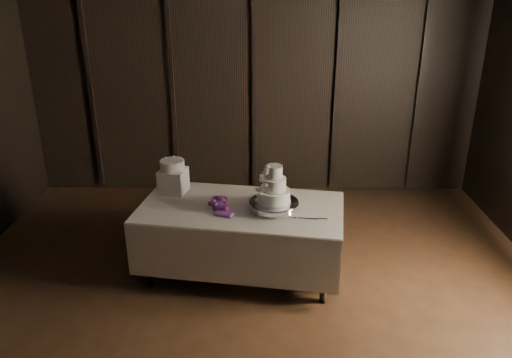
{
  "coord_description": "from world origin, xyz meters",
  "views": [
    {
      "loc": [
        0.08,
        -3.14,
        2.87
      ],
      "look_at": [
        0.04,
        1.29,
        1.05
      ],
      "focal_mm": 35.0,
      "sensor_mm": 36.0,
      "label": 1
    }
  ],
  "objects_px": {
    "display_table": "(241,237)",
    "box_pedestal": "(173,181)",
    "cake_stand": "(274,206)",
    "bouquet": "(219,204)",
    "wedding_cake": "(271,188)",
    "small_cake": "(172,165)"
  },
  "relations": [
    {
      "from": "wedding_cake",
      "to": "small_cake",
      "type": "relative_size",
      "value": 1.48
    },
    {
      "from": "box_pedestal",
      "to": "small_cake",
      "type": "distance_m",
      "value": 0.17
    },
    {
      "from": "display_table",
      "to": "wedding_cake",
      "type": "distance_m",
      "value": 0.66
    },
    {
      "from": "display_table",
      "to": "wedding_cake",
      "type": "xyz_separation_m",
      "value": [
        0.3,
        -0.1,
        0.58
      ]
    },
    {
      "from": "wedding_cake",
      "to": "bouquet",
      "type": "xyz_separation_m",
      "value": [
        -0.5,
        0.02,
        -0.18
      ]
    },
    {
      "from": "bouquet",
      "to": "box_pedestal",
      "type": "height_order",
      "value": "box_pedestal"
    },
    {
      "from": "cake_stand",
      "to": "bouquet",
      "type": "relative_size",
      "value": 1.3
    },
    {
      "from": "bouquet",
      "to": "box_pedestal",
      "type": "relative_size",
      "value": 1.43
    },
    {
      "from": "bouquet",
      "to": "cake_stand",
      "type": "bearing_deg",
      "value": -0.22
    },
    {
      "from": "bouquet",
      "to": "small_cake",
      "type": "distance_m",
      "value": 0.71
    },
    {
      "from": "box_pedestal",
      "to": "bouquet",
      "type": "bearing_deg",
      "value": -39.98
    },
    {
      "from": "display_table",
      "to": "cake_stand",
      "type": "height_order",
      "value": "cake_stand"
    },
    {
      "from": "cake_stand",
      "to": "small_cake",
      "type": "distance_m",
      "value": 1.15
    },
    {
      "from": "display_table",
      "to": "cake_stand",
      "type": "xyz_separation_m",
      "value": [
        0.32,
        -0.08,
        0.39
      ]
    },
    {
      "from": "display_table",
      "to": "box_pedestal",
      "type": "height_order",
      "value": "box_pedestal"
    },
    {
      "from": "cake_stand",
      "to": "box_pedestal",
      "type": "xyz_separation_m",
      "value": [
        -1.04,
        0.43,
        0.08
      ]
    },
    {
      "from": "wedding_cake",
      "to": "box_pedestal",
      "type": "distance_m",
      "value": 1.11
    },
    {
      "from": "wedding_cake",
      "to": "small_cake",
      "type": "bearing_deg",
      "value": 131.45
    },
    {
      "from": "display_table",
      "to": "bouquet",
      "type": "xyz_separation_m",
      "value": [
        -0.2,
        -0.08,
        0.4
      ]
    },
    {
      "from": "small_cake",
      "to": "display_table",
      "type": "bearing_deg",
      "value": -25.85
    },
    {
      "from": "box_pedestal",
      "to": "wedding_cake",
      "type": "bearing_deg",
      "value": -23.82
    },
    {
      "from": "display_table",
      "to": "bouquet",
      "type": "distance_m",
      "value": 0.46
    }
  ]
}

